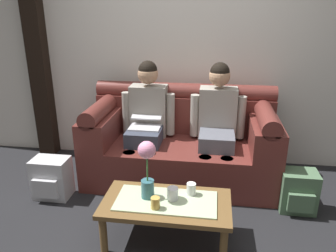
# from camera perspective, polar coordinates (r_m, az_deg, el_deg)

# --- Properties ---
(ground_plane) EXTENTS (14.00, 14.00, 0.00)m
(ground_plane) POSITION_cam_1_polar(r_m,az_deg,el_deg) (2.67, -0.63, -20.45)
(ground_plane) COLOR black
(back_wall_patterned) EXTENTS (6.00, 0.12, 2.90)m
(back_wall_patterned) POSITION_cam_1_polar(r_m,az_deg,el_deg) (3.73, 3.45, 15.61)
(back_wall_patterned) COLOR silver
(back_wall_patterned) RESTS_ON ground_plane
(timber_pillar) EXTENTS (0.20, 0.20, 2.90)m
(timber_pillar) POSITION_cam_1_polar(r_m,az_deg,el_deg) (4.13, -21.92, 14.69)
(timber_pillar) COLOR black
(timber_pillar) RESTS_ON ground_plane
(couch) EXTENTS (1.92, 0.88, 0.96)m
(couch) POSITION_cam_1_polar(r_m,az_deg,el_deg) (3.47, 2.32, -3.05)
(couch) COLOR maroon
(couch) RESTS_ON ground_plane
(person_left) EXTENTS (0.56, 0.67, 1.22)m
(person_left) POSITION_cam_1_polar(r_m,az_deg,el_deg) (3.42, -3.67, 1.63)
(person_left) COLOR #383D4C
(person_left) RESTS_ON ground_plane
(person_right) EXTENTS (0.56, 0.67, 1.22)m
(person_right) POSITION_cam_1_polar(r_m,az_deg,el_deg) (3.35, 8.55, 1.07)
(person_right) COLOR #595B66
(person_right) RESTS_ON ground_plane
(coffee_table) EXTENTS (0.97, 0.51, 0.36)m
(coffee_table) POSITION_cam_1_polar(r_m,az_deg,el_deg) (2.56, -0.31, -13.74)
(coffee_table) COLOR brown
(coffee_table) RESTS_ON ground_plane
(flower_vase) EXTENTS (0.13, 0.13, 0.46)m
(flower_vase) POSITION_cam_1_polar(r_m,az_deg,el_deg) (2.44, -3.64, -6.75)
(flower_vase) COLOR #336672
(flower_vase) RESTS_ON coffee_table
(cup_near_left) EXTENTS (0.07, 0.07, 0.09)m
(cup_near_left) POSITION_cam_1_polar(r_m,az_deg,el_deg) (2.58, 4.04, -10.81)
(cup_near_left) COLOR white
(cup_near_left) RESTS_ON coffee_table
(cup_near_right) EXTENTS (0.08, 0.08, 0.10)m
(cup_near_right) POSITION_cam_1_polar(r_m,az_deg,el_deg) (2.52, 0.83, -11.60)
(cup_near_right) COLOR silver
(cup_near_right) RESTS_ON coffee_table
(cup_far_center) EXTENTS (0.07, 0.07, 0.09)m
(cup_far_center) POSITION_cam_1_polar(r_m,az_deg,el_deg) (2.42, -2.21, -13.16)
(cup_far_center) COLOR gold
(cup_far_center) RESTS_ON coffee_table
(backpack_left) EXTENTS (0.34, 0.27, 0.39)m
(backpack_left) POSITION_cam_1_polar(r_m,az_deg,el_deg) (3.36, -19.51, -8.56)
(backpack_left) COLOR #B7B7BC
(backpack_left) RESTS_ON ground_plane
(backpack_right) EXTENTS (0.31, 0.28, 0.37)m
(backpack_right) POSITION_cam_1_polar(r_m,az_deg,el_deg) (3.20, 21.57, -10.51)
(backpack_right) COLOR #4C6B4C
(backpack_right) RESTS_ON ground_plane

